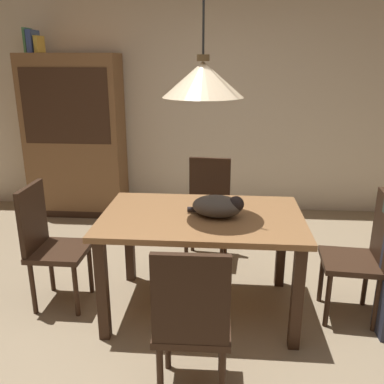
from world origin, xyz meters
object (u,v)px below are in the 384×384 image
(chair_far_back, at_px, (208,205))
(book_blue_wide, at_px, (33,42))
(hutch_bookcase, at_px, (76,140))
(chair_right_side, at_px, (364,252))
(pendant_lamp, at_px, (203,79))
(book_yellow_short, at_px, (39,44))
(dining_table, at_px, (202,228))
(cat_sleeping, at_px, (219,206))
(book_green_slim, at_px, (28,41))
(chair_left_side, at_px, (49,241))
(chair_near_front, at_px, (192,319))

(chair_far_back, relative_size, book_blue_wide, 3.88)
(hutch_bookcase, bearing_deg, chair_right_side, -35.80)
(pendant_lamp, xyz_separation_m, book_blue_wide, (-1.97, 1.96, 0.31))
(chair_right_side, relative_size, book_yellow_short, 4.65)
(chair_right_side, bearing_deg, chair_far_back, 141.73)
(hutch_bookcase, xyz_separation_m, book_blue_wide, (-0.38, 0.00, 1.08))
(dining_table, bearing_deg, hutch_bookcase, 129.14)
(chair_far_back, height_order, cat_sleeping, chair_far_back)
(cat_sleeping, height_order, book_blue_wide, book_blue_wide)
(chair_far_back, xyz_separation_m, book_blue_wide, (-1.98, 1.08, 1.46))
(book_green_slim, bearing_deg, chair_left_side, -65.33)
(hutch_bookcase, xyz_separation_m, book_green_slim, (-0.44, 0.00, 1.09))
(dining_table, height_order, chair_right_side, chair_right_side)
(dining_table, relative_size, chair_right_side, 1.51)
(dining_table, relative_size, book_blue_wide, 5.83)
(dining_table, height_order, book_blue_wide, book_blue_wide)
(dining_table, height_order, book_green_slim, book_green_slim)
(chair_near_front, height_order, cat_sleeping, chair_near_front)
(pendant_lamp, xyz_separation_m, hutch_bookcase, (-1.59, 1.95, -0.77))
(dining_table, distance_m, book_green_slim, 3.12)
(book_blue_wide, bearing_deg, chair_near_front, -55.19)
(chair_far_back, bearing_deg, dining_table, -90.48)
(chair_right_side, relative_size, book_green_slim, 3.58)
(chair_left_side, xyz_separation_m, pendant_lamp, (1.13, -0.00, 1.15))
(hutch_bookcase, height_order, book_green_slim, book_green_slim)
(chair_far_back, xyz_separation_m, hutch_bookcase, (-1.60, 1.08, 0.38))
(book_blue_wide, bearing_deg, cat_sleeping, -43.58)
(book_blue_wide, height_order, book_yellow_short, book_blue_wide)
(chair_near_front, relative_size, book_green_slim, 3.58)
(pendant_lamp, bearing_deg, dining_table, 0.00)
(chair_left_side, bearing_deg, book_yellow_short, 111.65)
(chair_near_front, xyz_separation_m, book_yellow_short, (-1.91, 2.83, 1.43))
(chair_far_back, relative_size, pendant_lamp, 0.72)
(book_blue_wide, bearing_deg, hutch_bookcase, -0.23)
(pendant_lamp, height_order, book_blue_wide, pendant_lamp)
(book_blue_wide, bearing_deg, dining_table, -44.80)
(chair_near_front, distance_m, book_blue_wide, 3.75)
(chair_far_back, relative_size, book_green_slim, 3.58)
(book_yellow_short, bearing_deg, pendant_lamp, -45.77)
(chair_left_side, xyz_separation_m, cat_sleeping, (1.24, -0.03, 0.32))
(chair_left_side, bearing_deg, cat_sleeping, -1.29)
(chair_left_side, relative_size, book_blue_wide, 3.88)
(dining_table, height_order, pendant_lamp, pendant_lamp)
(chair_right_side, bearing_deg, book_green_slim, 148.11)
(cat_sleeping, bearing_deg, chair_right_side, 1.20)
(cat_sleeping, bearing_deg, pendant_lamp, 166.56)
(dining_table, distance_m, book_yellow_short, 3.02)
(chair_left_side, bearing_deg, chair_near_front, -37.89)
(chair_right_side, relative_size, pendant_lamp, 0.72)
(chair_far_back, height_order, chair_near_front, same)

